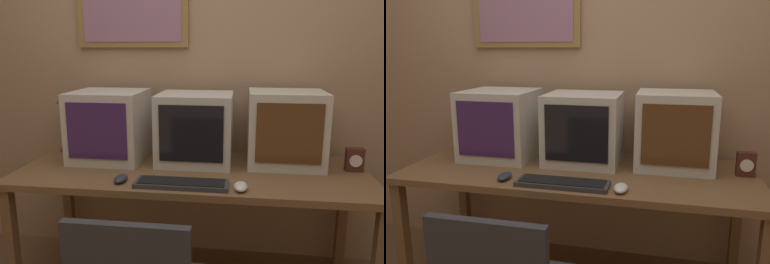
{
  "view_description": "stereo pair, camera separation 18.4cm",
  "coord_description": "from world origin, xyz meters",
  "views": [
    {
      "loc": [
        0.27,
        -1.2,
        1.37
      ],
      "look_at": [
        0.0,
        0.78,
        0.93
      ],
      "focal_mm": 35.0,
      "sensor_mm": 36.0,
      "label": 1
    },
    {
      "loc": [
        0.45,
        -1.17,
        1.37
      ],
      "look_at": [
        0.0,
        0.78,
        0.93
      ],
      "focal_mm": 35.0,
      "sensor_mm": 36.0,
      "label": 2
    }
  ],
  "objects": [
    {
      "name": "desk_lamp",
      "position": [
        -0.86,
        1.06,
        1.0
      ],
      "size": [
        0.13,
        0.13,
        0.38
      ],
      "color": "#4C4233",
      "rests_on": "desk"
    },
    {
      "name": "mouse_near_keyboard",
      "position": [
        0.27,
        0.49,
        0.74
      ],
      "size": [
        0.07,
        0.11,
        0.04
      ],
      "color": "silver",
      "rests_on": "desk"
    },
    {
      "name": "monitor_left",
      "position": [
        -0.52,
        0.92,
        0.93
      ],
      "size": [
        0.41,
        0.42,
        0.41
      ],
      "color": "beige",
      "rests_on": "desk"
    },
    {
      "name": "monitor_right",
      "position": [
        0.52,
        0.95,
        0.93
      ],
      "size": [
        0.42,
        0.38,
        0.42
      ],
      "color": "beige",
      "rests_on": "desk"
    },
    {
      "name": "mouse_far_corner",
      "position": [
        -0.33,
        0.53,
        0.74
      ],
      "size": [
        0.06,
        0.12,
        0.03
      ],
      "color": "#282D3D",
      "rests_on": "desk"
    },
    {
      "name": "wall_back",
      "position": [
        -0.0,
        1.22,
        1.3
      ],
      "size": [
        8.0,
        0.08,
        2.6
      ],
      "color": "tan",
      "rests_on": "ground_plane"
    },
    {
      "name": "desk_clock",
      "position": [
        0.88,
        0.86,
        0.79
      ],
      "size": [
        0.09,
        0.06,
        0.13
      ],
      "color": "#4C231E",
      "rests_on": "desk"
    },
    {
      "name": "desk",
      "position": [
        0.0,
        0.78,
        0.65
      ],
      "size": [
        1.92,
        0.75,
        0.72
      ],
      "color": "brown",
      "rests_on": "ground_plane"
    },
    {
      "name": "keyboard_main",
      "position": [
        -0.02,
        0.51,
        0.73
      ],
      "size": [
        0.46,
        0.14,
        0.03
      ],
      "color": "#333338",
      "rests_on": "desk"
    },
    {
      "name": "monitor_center",
      "position": [
        -0.0,
        0.92,
        0.92
      ],
      "size": [
        0.42,
        0.39,
        0.41
      ],
      "color": "beige",
      "rests_on": "desk"
    }
  ]
}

